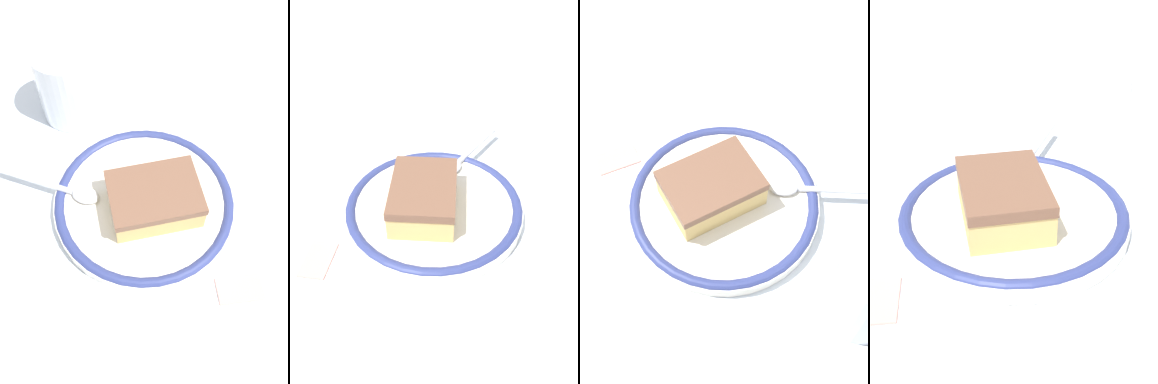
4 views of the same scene
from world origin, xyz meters
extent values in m
plane|color=#B7B2A8|center=(0.00, 0.00, 0.00)|extent=(2.40, 2.40, 0.00)
cube|color=silver|center=(0.00, 0.00, 0.00)|extent=(0.53, 0.33, 0.00)
cylinder|color=silver|center=(0.02, -0.01, 0.01)|extent=(0.21, 0.21, 0.02)
torus|color=navy|center=(0.02, -0.01, 0.01)|extent=(0.21, 0.21, 0.01)
cube|color=#DBB76B|center=(0.03, -0.01, 0.03)|extent=(0.11, 0.12, 0.03)
cube|color=brown|center=(0.03, -0.01, 0.05)|extent=(0.12, 0.12, 0.01)
ellipsoid|color=silver|center=(-0.03, -0.06, 0.02)|extent=(0.04, 0.04, 0.01)
cylinder|color=silver|center=(-0.09, -0.09, 0.02)|extent=(0.09, 0.05, 0.01)
cylinder|color=brown|center=(-0.16, 0.02, 0.04)|extent=(0.07, 0.07, 0.07)
cube|color=white|center=(0.15, 0.07, 0.00)|extent=(0.14, 0.14, 0.00)
cube|color=#E5998C|center=(0.16, -0.01, 0.00)|extent=(0.05, 0.06, 0.01)
camera|label=1|loc=(0.19, -0.18, 0.44)|focal=38.98mm
camera|label=2|loc=(0.17, 0.30, 0.35)|focal=37.20mm
camera|label=3|loc=(-0.14, 0.25, 0.54)|focal=51.44mm
camera|label=4|loc=(0.28, 0.28, 0.29)|focal=48.40mm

